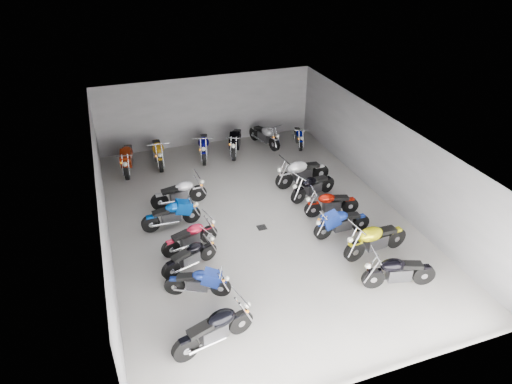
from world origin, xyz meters
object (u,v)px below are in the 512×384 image
at_px(motorcycle_right_e, 313,186).
at_px(motorcycle_back_c, 204,146).
at_px(motorcycle_left_a, 215,329).
at_px(motorcycle_right_a, 398,271).
at_px(motorcycle_back_a, 128,158).
at_px(motorcycle_back_e, 265,135).
at_px(motorcycle_right_b, 375,239).
at_px(motorcycle_back_f, 299,136).
at_px(motorcycle_left_b, 198,282).
at_px(motorcycle_back_b, 158,152).
at_px(motorcycle_left_e, 172,214).
at_px(motorcycle_left_c, 190,256).
at_px(motorcycle_left_f, 179,193).
at_px(motorcycle_back_d, 236,141).
at_px(motorcycle_right_d, 331,203).
at_px(motorcycle_right_c, 341,222).
at_px(drain_grate, 262,227).
at_px(motorcycle_left_d, 190,237).
at_px(motorcycle_right_f, 302,172).

bearing_deg(motorcycle_right_e, motorcycle_back_c, 16.84).
relative_size(motorcycle_left_a, motorcycle_right_a, 1.02).
relative_size(motorcycle_back_a, motorcycle_back_e, 1.14).
distance_m(motorcycle_right_b, motorcycle_back_f, 8.38).
xyz_separation_m(motorcycle_left_b, motorcycle_back_b, (0.21, 8.53, 0.11)).
relative_size(motorcycle_left_e, motorcycle_back_e, 0.99).
bearing_deg(motorcycle_left_c, motorcycle_back_c, 141.90).
relative_size(motorcycle_left_b, motorcycle_back_c, 0.79).
bearing_deg(motorcycle_left_f, motorcycle_left_e, -25.87).
distance_m(motorcycle_left_c, motorcycle_back_d, 8.16).
bearing_deg(motorcycle_back_c, motorcycle_right_d, 131.33).
bearing_deg(motorcycle_right_c, motorcycle_left_b, 103.22).
height_order(motorcycle_left_c, motorcycle_right_b, motorcycle_right_b).
bearing_deg(motorcycle_right_e, motorcycle_back_f, -33.38).
bearing_deg(drain_grate, motorcycle_back_e, 69.03).
relative_size(motorcycle_right_d, motorcycle_back_e, 0.96).
relative_size(motorcycle_back_a, motorcycle_back_d, 1.06).
xyz_separation_m(drain_grate, motorcycle_left_e, (-2.88, 1.08, 0.49)).
bearing_deg(motorcycle_left_e, motorcycle_back_b, 172.44).
height_order(motorcycle_left_e, motorcycle_back_e, motorcycle_back_e).
relative_size(motorcycle_left_d, motorcycle_left_e, 0.93).
height_order(drain_grate, motorcycle_back_c, motorcycle_back_c).
distance_m(motorcycle_left_d, motorcycle_right_a, 6.39).
bearing_deg(motorcycle_left_d, drain_grate, 82.44).
bearing_deg(motorcycle_right_a, motorcycle_back_a, 46.77).
bearing_deg(motorcycle_right_c, motorcycle_back_f, -12.82).
relative_size(motorcycle_left_b, motorcycle_left_f, 0.85).
relative_size(motorcycle_left_a, motorcycle_right_f, 0.93).
bearing_deg(motorcycle_right_b, motorcycle_left_c, 71.32).
bearing_deg(motorcycle_back_b, motorcycle_back_d, -178.06).
height_order(motorcycle_back_a, motorcycle_back_e, motorcycle_back_a).
height_order(drain_grate, motorcycle_right_a, motorcycle_right_a).
bearing_deg(motorcycle_left_d, motorcycle_right_c, 64.32).
bearing_deg(motorcycle_right_a, motorcycle_left_e, 60.63).
relative_size(motorcycle_right_c, motorcycle_right_d, 1.02).
distance_m(motorcycle_right_d, motorcycle_back_c, 6.83).
height_order(motorcycle_right_d, motorcycle_right_f, motorcycle_right_f).
height_order(motorcycle_right_b, motorcycle_back_b, motorcycle_back_b).
relative_size(motorcycle_left_f, motorcycle_right_c, 1.03).
bearing_deg(motorcycle_left_d, motorcycle_left_e, 178.08).
xyz_separation_m(motorcycle_left_c, motorcycle_right_e, (5.25, 2.55, 0.04)).
bearing_deg(motorcycle_left_a, drain_grate, 132.91).
relative_size(motorcycle_right_a, motorcycle_back_a, 0.90).
relative_size(motorcycle_right_a, motorcycle_back_b, 0.91).
bearing_deg(motorcycle_back_f, motorcycle_back_b, 12.69).
height_order(motorcycle_left_d, motorcycle_right_f, motorcycle_right_f).
xyz_separation_m(motorcycle_right_c, motorcycle_back_c, (-2.93, 7.25, 0.07)).
relative_size(motorcycle_right_f, motorcycle_back_e, 1.12).
height_order(motorcycle_left_a, motorcycle_left_e, motorcycle_left_a).
bearing_deg(motorcycle_back_e, motorcycle_left_d, 35.25).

